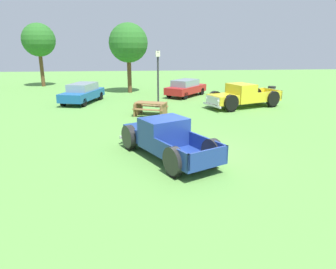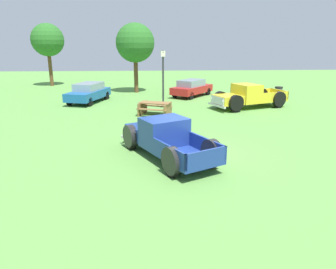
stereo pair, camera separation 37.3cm
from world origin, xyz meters
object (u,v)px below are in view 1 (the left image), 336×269
object	(u,v)px
sedan_distant_b	(82,93)
oak_tree_west	(128,43)
pickup_truck_behind_left	(240,96)
picnic_table	(151,107)
pickup_truck_foreground	(163,138)
trash_can	(271,92)
sedan_distant_a	(186,88)
lamp_post_near	(158,78)
oak_tree_east	(39,40)

from	to	relation	value
sedan_distant_b	oak_tree_west	world-z (taller)	oak_tree_west
pickup_truck_behind_left	picnic_table	size ratio (longest dim) A/B	2.49
pickup_truck_foreground	trash_can	size ratio (longest dim) A/B	5.27
sedan_distant_a	oak_tree_west	size ratio (longest dim) A/B	0.72
lamp_post_near	trash_can	distance (m)	9.54
picnic_table	sedan_distant_b	bearing A→B (deg)	135.33
lamp_post_near	oak_tree_east	xyz separation A→B (m)	(-10.85, 11.98, 2.51)
picnic_table	oak_tree_west	world-z (taller)	oak_tree_west
sedan_distant_b	lamp_post_near	xyz separation A→B (m)	(5.33, -2.13, 1.24)
picnic_table	oak_tree_west	xyz separation A→B (m)	(-1.42, 9.39, 3.69)
pickup_truck_foreground	oak_tree_west	world-z (taller)	oak_tree_west
lamp_post_near	trash_can	size ratio (longest dim) A/B	3.95
pickup_truck_foreground	trash_can	bearing A→B (deg)	51.90
sedan_distant_a	picnic_table	world-z (taller)	sedan_distant_a
sedan_distant_a	lamp_post_near	distance (m)	5.12
pickup_truck_foreground	picnic_table	bearing A→B (deg)	91.30
pickup_truck_foreground	sedan_distant_a	world-z (taller)	pickup_truck_foreground
pickup_truck_behind_left	sedan_distant_a	bearing A→B (deg)	119.59
pickup_truck_behind_left	oak_tree_west	bearing A→B (deg)	134.26
pickup_truck_foreground	oak_tree_west	distance (m)	16.83
pickup_truck_behind_left	oak_tree_west	xyz separation A→B (m)	(-7.43, 7.63, 3.43)
sedan_distant_b	oak_tree_east	distance (m)	11.90
trash_can	oak_tree_east	size ratio (longest dim) A/B	0.16
picnic_table	trash_can	size ratio (longest dim) A/B	2.32
pickup_truck_behind_left	oak_tree_west	distance (m)	11.19
lamp_post_near	oak_tree_east	distance (m)	16.36
oak_tree_west	sedan_distant_a	bearing A→B (deg)	-29.49
trash_can	pickup_truck_foreground	bearing A→B (deg)	-128.10
trash_can	oak_tree_east	distance (m)	22.37
pickup_truck_foreground	sedan_distant_a	bearing A→B (deg)	77.78
picnic_table	oak_tree_east	bearing A→B (deg)	125.19
sedan_distant_a	sedan_distant_b	world-z (taller)	sedan_distant_b
sedan_distant_a	oak_tree_east	size ratio (longest dim) A/B	0.69
pickup_truck_behind_left	picnic_table	world-z (taller)	pickup_truck_behind_left
oak_tree_east	trash_can	bearing A→B (deg)	-25.22
lamp_post_near	sedan_distant_b	bearing A→B (deg)	158.23
pickup_truck_behind_left	lamp_post_near	world-z (taller)	lamp_post_near
sedan_distant_a	oak_tree_west	bearing A→B (deg)	150.51
sedan_distant_b	trash_can	distance (m)	14.40
pickup_truck_foreground	lamp_post_near	bearing A→B (deg)	87.23
lamp_post_near	sedan_distant_a	bearing A→B (deg)	59.37
pickup_truck_behind_left	lamp_post_near	bearing A→B (deg)	171.84
pickup_truck_foreground	oak_tree_west	bearing A→B (deg)	95.50
pickup_truck_behind_left	sedan_distant_b	world-z (taller)	pickup_truck_behind_left
lamp_post_near	trash_can	world-z (taller)	lamp_post_near
picnic_table	oak_tree_west	bearing A→B (deg)	98.60
lamp_post_near	oak_tree_west	distance (m)	7.49
pickup_truck_behind_left	trash_can	world-z (taller)	pickup_truck_behind_left
pickup_truck_foreground	sedan_distant_a	xyz separation A→B (m)	(2.99, 13.81, 0.02)
sedan_distant_a	sedan_distant_b	distance (m)	8.15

